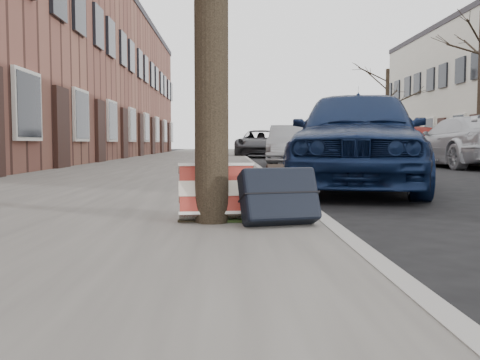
{
  "coord_description": "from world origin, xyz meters",
  "views": [
    {
      "loc": [
        -2.03,
        -3.33,
        0.74
      ],
      "look_at": [
        -1.94,
        0.8,
        0.45
      ],
      "focal_mm": 40.0,
      "sensor_mm": 36.0,
      "label": 1
    }
  ],
  "objects_px": {
    "suitcase_navy": "(279,195)",
    "car_near_mid": "(292,145)",
    "car_near_front": "(358,139)",
    "suitcase_red": "(217,192)"
  },
  "relations": [
    {
      "from": "suitcase_navy",
      "to": "car_near_mid",
      "type": "distance_m",
      "value": 13.26
    },
    {
      "from": "suitcase_navy",
      "to": "car_near_front",
      "type": "height_order",
      "value": "car_near_front"
    },
    {
      "from": "car_near_front",
      "to": "car_near_mid",
      "type": "bearing_deg",
      "value": 103.96
    },
    {
      "from": "suitcase_red",
      "to": "car_near_mid",
      "type": "xyz_separation_m",
      "value": [
        2.14,
        12.89,
        0.31
      ]
    },
    {
      "from": "suitcase_navy",
      "to": "car_near_mid",
      "type": "bearing_deg",
      "value": 67.67
    },
    {
      "from": "suitcase_red",
      "to": "car_near_mid",
      "type": "relative_size",
      "value": 0.15
    },
    {
      "from": "suitcase_red",
      "to": "suitcase_navy",
      "type": "distance_m",
      "value": 0.54
    },
    {
      "from": "suitcase_red",
      "to": "car_near_mid",
      "type": "bearing_deg",
      "value": 74.95
    },
    {
      "from": "car_near_mid",
      "to": "car_near_front",
      "type": "bearing_deg",
      "value": -81.53
    },
    {
      "from": "suitcase_red",
      "to": "car_near_front",
      "type": "distance_m",
      "value": 4.62
    }
  ]
}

